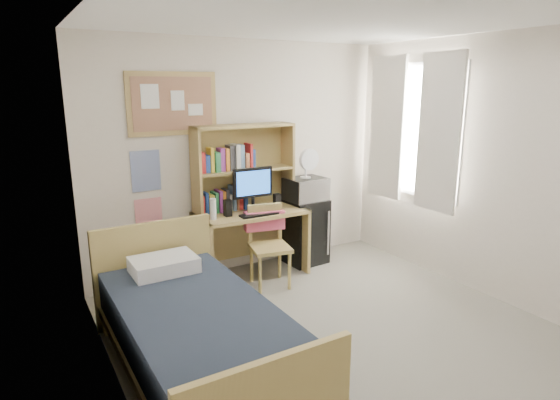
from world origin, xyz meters
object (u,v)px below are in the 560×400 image
bed (198,342)px  microwave (305,189)px  speaker_left (228,208)px  bulletin_board (173,104)px  desk (251,243)px  monitor (253,191)px  desk_chair (270,247)px  desk_fan (306,165)px  mini_fridge (304,231)px  speaker_right (277,201)px

bed → microwave: microwave is taller
speaker_left → microwave: (1.05, 0.10, 0.07)m
bulletin_board → desk: bulletin_board is taller
desk → speaker_left: speaker_left is taller
monitor → microwave: (0.75, 0.10, -0.08)m
speaker_left → microwave: 1.06m
desk → bed: (-1.21, -1.51, -0.09)m
desk → bed: bearing=-127.9°
desk_chair → desk: bearing=108.2°
desk_chair → monitor: size_ratio=1.80×
desk → desk_fan: desk_fan is taller
speaker_left → desk_fan: bearing=6.0°
mini_fridge → speaker_left: size_ratio=4.41×
mini_fridge → speaker_right: bearing=-168.4°
desk_chair → speaker_left: speaker_left is taller
speaker_right → bulletin_board: bearing=160.8°
microwave → desk: bearing=179.2°
monitor → speaker_right: 0.34m
desk → microwave: (0.75, 0.04, 0.54)m
mini_fridge → speaker_left: speaker_left is taller
desk_fan → bulletin_board: bearing=165.8°
desk_chair → speaker_left: (-0.34, 0.30, 0.41)m
bed → desk_fan: bearing=37.9°
speaker_right → monitor: bearing=180.0°
monitor → desk_chair: bearing=-81.1°
speaker_right → microwave: 0.47m
monitor → bulletin_board: bearing=153.8°
desk_chair → microwave: microwave is taller
bulletin_board → monitor: bearing=-26.9°
bulletin_board → mini_fridge: size_ratio=1.20×
desk_chair → microwave: size_ratio=1.92×
desk_chair → speaker_left: 0.61m
speaker_right → microwave: bearing=13.9°
monitor → speaker_left: monitor is taller
mini_fridge → microwave: bearing=-90.0°
mini_fridge → monitor: size_ratio=1.61×
bulletin_board → speaker_left: bearing=-40.7°
speaker_left → bulletin_board: bearing=140.0°
mini_fridge → microwave: (0.00, -0.02, 0.52)m
monitor → speaker_left: 0.34m
mini_fridge → bed: bearing=-145.2°
desk_fan → desk: bearing=179.2°
desk → bed: size_ratio=0.59×
monitor → desk_fan: 0.78m
bed → monitor: size_ratio=4.24×
mini_fridge → desk_fan: bearing=-90.0°
monitor → microwave: size_ratio=1.07×
speaker_right → desk_fan: (0.45, 0.11, 0.36)m
mini_fridge → speaker_right: size_ratio=4.53×
desk_chair → monitor: monitor is taller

